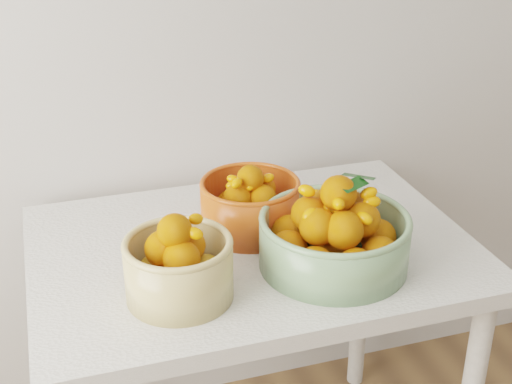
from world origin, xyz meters
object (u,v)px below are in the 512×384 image
bowl_cream (178,266)px  bowl_orange (250,204)px  table (252,279)px  bowl_green (334,236)px

bowl_cream → bowl_orange: bearing=46.0°
bowl_cream → table: bearing=38.3°
bowl_green → bowl_orange: size_ratio=1.46×
table → bowl_orange: bearing=76.8°
table → bowl_cream: bowl_cream is taller
table → bowl_cream: bearing=-141.7°
table → bowl_orange: 0.18m
table → bowl_green: 0.26m
bowl_green → bowl_orange: bearing=121.2°
table → bowl_orange: bowl_orange is taller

